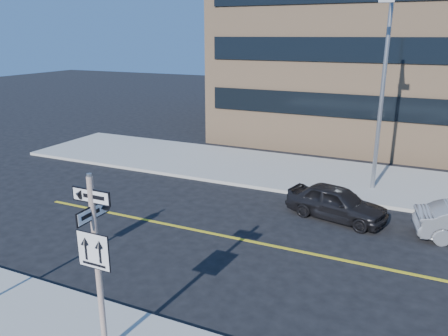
% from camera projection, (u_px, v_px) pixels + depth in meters
% --- Properties ---
extents(ground, '(120.00, 120.00, 0.00)m').
position_uv_depth(ground, '(167.00, 296.00, 11.78)').
color(ground, black).
rests_on(ground, ground).
extents(sign_pole, '(0.92, 0.92, 4.06)m').
position_uv_depth(sign_pole, '(96.00, 257.00, 8.88)').
color(sign_pole, silver).
rests_on(sign_pole, near_sidewalk).
extents(parked_car_a, '(2.38, 4.07, 1.30)m').
position_uv_depth(parked_car_a, '(336.00, 202.00, 16.60)').
color(parked_car_a, black).
rests_on(parked_car_a, ground).
extents(streetlight_a, '(0.55, 2.25, 8.00)m').
position_uv_depth(streetlight_a, '(383.00, 85.00, 18.12)').
color(streetlight_a, gray).
rests_on(streetlight_a, far_sidewalk).
extents(building_brick, '(18.00, 18.00, 18.00)m').
position_uv_depth(building_brick, '(380.00, 1.00, 30.04)').
color(building_brick, tan).
rests_on(building_brick, ground).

